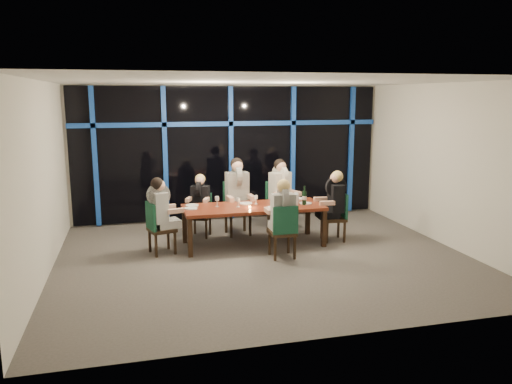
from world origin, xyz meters
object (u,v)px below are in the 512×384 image
chair_far_mid (237,205)px  chair_end_right (337,214)px  water_pitcher (295,199)px  diner_far_left (200,196)px  chair_far_right (278,202)px  diner_far_mid (238,185)px  chair_far_left (201,212)px  dining_table (253,209)px  diner_far_right (281,184)px  diner_near_mid (282,207)px  wine_bottle (304,198)px  chair_near_mid (284,229)px  diner_end_right (334,195)px  diner_end_left (161,204)px  chair_end_left (157,225)px

chair_far_mid → chair_end_right: chair_far_mid is taller
chair_end_right → water_pitcher: size_ratio=4.51×
diner_far_left → chair_far_right: bearing=29.6°
chair_end_right → diner_far_mid: (-1.78, 0.89, 0.49)m
chair_far_left → dining_table: bearing=-22.7°
chair_far_mid → diner_far_right: 1.03m
chair_far_left → diner_near_mid: 2.11m
chair_far_mid → wine_bottle: wine_bottle is taller
chair_end_right → chair_near_mid: chair_near_mid is taller
chair_near_mid → chair_end_right: bearing=-149.1°
diner_end_right → wine_bottle: 0.61m
dining_table → water_pitcher: water_pitcher is taller
wine_bottle → diner_end_right: bearing=3.4°
diner_end_right → water_pitcher: size_ratio=4.39×
chair_far_right → chair_end_right: size_ratio=1.09×
chair_far_right → diner_end_right: bearing=-76.6°
diner_near_mid → water_pitcher: diner_near_mid is taller
dining_table → chair_far_left: (-0.86, 0.88, -0.21)m
wine_bottle → chair_end_right: bearing=2.5°
wine_bottle → chair_near_mid: bearing=-129.8°
chair_end_right → diner_far_left: 2.71m
water_pitcher → chair_end_right: bearing=-21.3°
dining_table → diner_end_right: (1.57, -0.10, 0.21)m
chair_far_mid → diner_far_left: diner_far_left is taller
diner_far_left → diner_end_right: (2.45, -0.91, 0.07)m
chair_far_mid → wine_bottle: 1.51m
diner_end_right → diner_end_left: bearing=-85.8°
diner_far_right → water_pitcher: diner_far_right is taller
chair_far_left → diner_near_mid: diner_near_mid is taller
chair_far_mid → diner_end_left: size_ratio=1.16×
diner_far_right → chair_far_mid: bearing=162.0°
chair_end_left → diner_far_left: (0.89, 0.94, 0.30)m
chair_far_mid → diner_far_left: size_ratio=1.27×
chair_far_left → wine_bottle: 2.12m
dining_table → diner_end_left: size_ratio=2.85×
chair_far_left → chair_far_mid: (0.72, -0.01, 0.11)m
chair_end_right → water_pitcher: (-0.86, -0.00, 0.33)m
diner_end_right → wine_bottle: size_ratio=2.53×
diner_far_right → diner_far_mid: bearing=167.3°
wine_bottle → chair_far_left: bearing=150.8°
diner_far_mid → diner_near_mid: (0.44, -1.61, -0.11)m
chair_far_right → diner_far_right: bearing=-90.0°
chair_far_right → diner_near_mid: size_ratio=1.10×
diner_far_right → diner_end_right: (0.74, -1.03, -0.08)m
chair_far_right → chair_end_left: chair_far_right is taller
water_pitcher → diner_far_mid: bearing=114.5°
diner_end_left → water_pitcher: 2.49m
chair_end_right → diner_near_mid: (-1.34, -0.73, 0.38)m
chair_far_right → chair_near_mid: chair_far_right is taller
diner_near_mid → diner_end_right: bearing=-150.0°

